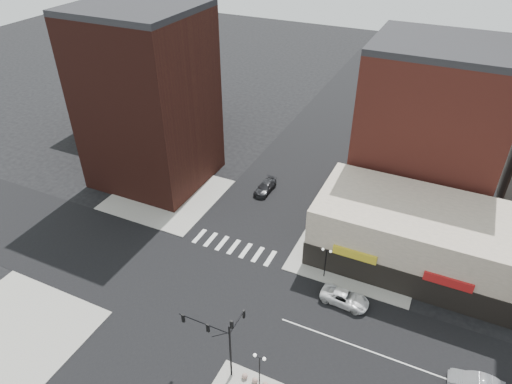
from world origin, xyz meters
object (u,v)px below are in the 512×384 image
at_px(white_suv, 345,298).
at_px(traffic_signal, 222,334).
at_px(silver_sedan, 477,384).
at_px(dark_sedan_north, 265,187).
at_px(street_lamp_se_a, 259,363).
at_px(street_lamp_ne, 326,256).

bearing_deg(white_suv, traffic_signal, 151.01).
relative_size(silver_sedan, dark_sedan_north, 0.97).
distance_m(street_lamp_se_a, white_suv, 14.02).
height_order(street_lamp_se_a, white_suv, street_lamp_se_a).
xyz_separation_m(street_lamp_ne, white_suv, (3.31, -2.90, -2.55)).
xyz_separation_m(traffic_signal, dark_sedan_north, (-8.94, 29.40, -4.24)).
bearing_deg(traffic_signal, white_suv, 58.03).
bearing_deg(street_lamp_se_a, dark_sedan_north, 113.24).
relative_size(traffic_signal, dark_sedan_north, 1.56).
xyz_separation_m(silver_sedan, dark_sedan_north, (-30.76, 21.55, -0.08)).
relative_size(street_lamp_se_a, street_lamp_ne, 1.00).
distance_m(white_suv, silver_sedan, 14.66).
bearing_deg(street_lamp_ne, traffic_signal, -106.75).
bearing_deg(street_lamp_se_a, traffic_signal, 177.43).
bearing_deg(street_lamp_ne, silver_sedan, -25.05).
bearing_deg(street_lamp_ne, dark_sedan_north, 135.27).
bearing_deg(street_lamp_se_a, white_suv, 71.80).
height_order(street_lamp_ne, white_suv, street_lamp_ne).
height_order(street_lamp_se_a, silver_sedan, street_lamp_se_a).
relative_size(street_lamp_se_a, silver_sedan, 0.86).
height_order(street_lamp_ne, dark_sedan_north, street_lamp_ne).
bearing_deg(traffic_signal, street_lamp_se_a, -2.57).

